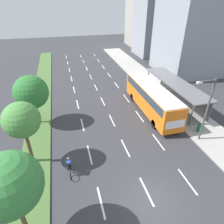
{
  "coord_description": "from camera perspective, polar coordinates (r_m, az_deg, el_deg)",
  "views": [
    {
      "loc": [
        -4.94,
        -7.56,
        12.55
      ],
      "look_at": [
        -0.01,
        10.79,
        1.2
      ],
      "focal_mm": 30.89,
      "sensor_mm": 36.0,
      "label": 1
    }
  ],
  "objects": [
    {
      "name": "ground_plane",
      "position": [
        15.46,
        11.5,
        -24.34
      ],
      "size": [
        140.0,
        140.0,
        0.0
      ],
      "primitive_type": "plane",
      "color": "#38383D"
    },
    {
      "name": "median_strip",
      "position": [
        30.45,
        -20.02,
        4.68
      ],
      "size": [
        2.6,
        52.0,
        0.12
      ],
      "primitive_type": "cube",
      "color": "#4C7038",
      "rests_on": "ground"
    },
    {
      "name": "sidewalk_right",
      "position": [
        33.41,
        11.44,
        8.31
      ],
      "size": [
        4.5,
        52.0,
        0.15
      ],
      "primitive_type": "cube",
      "color": "#ADAAA3",
      "rests_on": "ground"
    },
    {
      "name": "lane_divider_left",
      "position": [
        28.87,
        -10.69,
        4.53
      ],
      "size": [
        0.14,
        47.8,
        0.01
      ],
      "color": "white",
      "rests_on": "ground"
    },
    {
      "name": "lane_divider_center",
      "position": [
        29.25,
        -3.86,
        5.39
      ],
      "size": [
        0.14,
        47.8,
        0.01
      ],
      "color": "white",
      "rests_on": "ground"
    },
    {
      "name": "lane_divider_right",
      "position": [
        30.04,
        2.73,
        6.14
      ],
      "size": [
        0.14,
        47.8,
        0.01
      ],
      "color": "white",
      "rests_on": "ground"
    },
    {
      "name": "bus_shelter",
      "position": [
        27.39,
        18.45,
        6.26
      ],
      "size": [
        2.9,
        12.25,
        2.86
      ],
      "color": "gray",
      "rests_on": "sidewalk_right"
    },
    {
      "name": "bus",
      "position": [
        24.19,
        11.59,
        4.51
      ],
      "size": [
        2.54,
        11.29,
        3.37
      ],
      "color": "orange",
      "rests_on": "ground"
    },
    {
      "name": "cyclist",
      "position": [
        16.51,
        -12.49,
        -15.55
      ],
      "size": [
        0.46,
        1.82,
        1.71
      ],
      "color": "black",
      "rests_on": "ground"
    },
    {
      "name": "median_tree_nearest",
      "position": [
        11.45,
        -28.21,
        -18.48
      ],
      "size": [
        3.43,
        3.43,
        6.14
      ],
      "color": "brown",
      "rests_on": "median_strip"
    },
    {
      "name": "median_tree_second",
      "position": [
        16.41,
        -25.2,
        -2.21
      ],
      "size": [
        2.89,
        2.89,
        5.75
      ],
      "color": "brown",
      "rests_on": "median_strip"
    },
    {
      "name": "median_tree_third",
      "position": [
        22.18,
        -22.82,
        5.38
      ],
      "size": [
        3.63,
        3.63,
        5.6
      ],
      "color": "brown",
      "rests_on": "median_strip"
    },
    {
      "name": "streetlight",
      "position": [
        19.67,
        26.13,
        1.34
      ],
      "size": [
        1.91,
        0.24,
        6.5
      ],
      "color": "#4C4C51",
      "rests_on": "sidewalk_right"
    },
    {
      "name": "trash_bin",
      "position": [
        22.62,
        24.53,
        -4.28
      ],
      "size": [
        0.52,
        0.52,
        0.85
      ],
      "primitive_type": "cylinder",
      "color": "#286B38",
      "rests_on": "sidewalk_right"
    }
  ]
}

